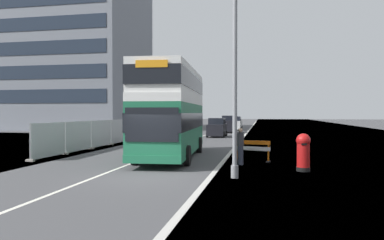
{
  "coord_description": "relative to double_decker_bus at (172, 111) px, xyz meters",
  "views": [
    {
      "loc": [
        4.69,
        -13.68,
        2.56
      ],
      "look_at": [
        1.09,
        4.48,
        2.2
      ],
      "focal_mm": 33.68,
      "sensor_mm": 36.0,
      "label": 1
    }
  ],
  "objects": [
    {
      "name": "red_pillar_postbox",
      "position": [
        6.87,
        -3.56,
        -1.78
      ],
      "size": [
        0.62,
        0.62,
        1.66
      ],
      "color": "black",
      "rests_on": "ground"
    },
    {
      "name": "roadworks_barrier",
      "position": [
        4.57,
        -0.77,
        -1.98
      ],
      "size": [
        1.91,
        0.87,
        1.1
      ],
      "color": "orange",
      "rests_on": "ground"
    },
    {
      "name": "pedestrian_at_kerb",
      "position": [
        4.03,
        -2.12,
        -1.77
      ],
      "size": [
        0.34,
        0.34,
        1.82
      ],
      "color": "#2D3342",
      "rests_on": "ground"
    },
    {
      "name": "car_receding_far",
      "position": [
        1.01,
        33.85,
        -1.72
      ],
      "size": [
        2.02,
        4.54,
        2.05
      ],
      "color": "silver",
      "rests_on": "ground"
    },
    {
      "name": "bare_tree_far_verge_near",
      "position": [
        -16.08,
        30.18,
        -0.46
      ],
      "size": [
        2.24,
        3.32,
        4.72
      ],
      "color": "#4C3D2D",
      "rests_on": "ground"
    },
    {
      "name": "double_decker_bus",
      "position": [
        0.0,
        0.0,
        0.0
      ],
      "size": [
        3.39,
        10.32,
        5.05
      ],
      "color": "#1E6B47",
      "rests_on": "ground"
    },
    {
      "name": "ground",
      "position": [
        1.03,
        -6.21,
        -2.74
      ],
      "size": [
        140.0,
        280.0,
        0.1
      ],
      "color": "#424244"
    },
    {
      "name": "backdrop_office_block",
      "position": [
        -28.81,
        34.35,
        10.87
      ],
      "size": [
        28.07,
        17.95,
        27.1
      ],
      "color": "gray",
      "rests_on": "ground"
    },
    {
      "name": "car_receding_mid",
      "position": [
        0.73,
        27.1,
        -1.64
      ],
      "size": [
        1.94,
        3.87,
        2.22
      ],
      "color": "black",
      "rests_on": "ground"
    },
    {
      "name": "lamppost_foreground",
      "position": [
        4.04,
        -5.84,
        1.38
      ],
      "size": [
        0.29,
        0.7,
        8.61
      ],
      "color": "gray",
      "rests_on": "ground"
    },
    {
      "name": "construction_site_fence",
      "position": [
        -6.91,
        8.78,
        -1.7
      ],
      "size": [
        0.44,
        24.0,
        2.06
      ],
      "color": "#A8AAAD",
      "rests_on": "ground"
    },
    {
      "name": "bare_tree_far_verge_mid",
      "position": [
        -14.01,
        35.35,
        -0.61
      ],
      "size": [
        2.39,
        3.13,
        4.75
      ],
      "color": "#4C3D2D",
      "rests_on": "ground"
    },
    {
      "name": "car_oncoming_near",
      "position": [
        0.28,
        18.32,
        -1.73
      ],
      "size": [
        1.95,
        3.85,
        2.02
      ],
      "color": "black",
      "rests_on": "ground"
    }
  ]
}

